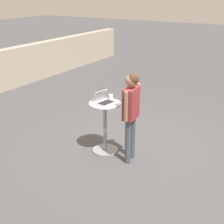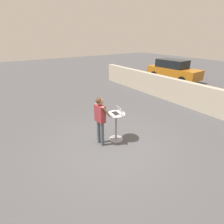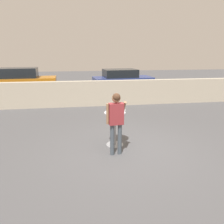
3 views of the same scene
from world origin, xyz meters
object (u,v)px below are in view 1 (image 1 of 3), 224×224
(laptop, at_px, (104,100))
(coffee_mug, at_px, (111,97))
(standing_person, at_px, (131,107))
(cafe_table, at_px, (105,124))

(laptop, relative_size, coffee_mug, 3.30)
(coffee_mug, relative_size, standing_person, 0.07)
(laptop, xyz_separation_m, standing_person, (-0.08, -0.62, 0.01))
(coffee_mug, bearing_deg, cafe_table, -175.48)
(standing_person, bearing_deg, cafe_table, 83.59)
(laptop, bearing_deg, standing_person, -97.05)
(laptop, height_order, coffee_mug, laptop)
(cafe_table, height_order, standing_person, standing_person)
(cafe_table, distance_m, laptop, 0.49)
(coffee_mug, xyz_separation_m, standing_person, (-0.31, -0.61, 0.01))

